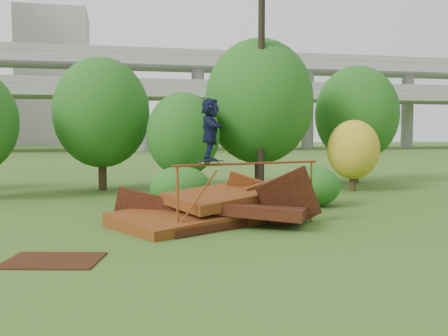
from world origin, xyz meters
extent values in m
plane|color=#2D5116|center=(0.00, 0.00, 0.00)|extent=(240.00, 240.00, 0.00)
cube|color=#42170B|center=(-1.47, 2.92, 0.18)|extent=(4.83, 4.20, 0.69)
cube|color=black|center=(0.03, 2.62, 0.42)|extent=(3.67, 3.15, 0.61)
cube|color=#42170B|center=(-0.67, 3.12, 0.70)|extent=(3.37, 2.99, 0.59)
cube|color=black|center=(1.13, 2.42, 0.65)|extent=(1.96, 0.25, 1.90)
cube|color=#42170B|center=(0.33, 3.92, 0.55)|extent=(1.60, 0.92, 1.66)
cube|color=black|center=(-2.67, 3.32, 0.35)|extent=(1.92, 0.89, 1.31)
cube|color=black|center=(-1.17, 1.72, 0.12)|extent=(2.14, 1.31, 0.19)
cube|color=#42170B|center=(0.73, 3.62, 0.95)|extent=(1.43, 1.01, 0.39)
cylinder|color=brown|center=(-2.05, 1.63, 0.85)|extent=(0.06, 0.06, 1.70)
cylinder|color=brown|center=(1.89, 2.74, 0.85)|extent=(0.06, 0.06, 1.70)
cylinder|color=brown|center=(-0.08, 2.18, 1.70)|extent=(4.24, 1.24, 0.06)
cube|color=black|center=(-1.18, 1.88, 1.79)|extent=(0.73, 0.37, 0.02)
cylinder|color=white|center=(-1.40, 1.74, 1.75)|extent=(0.06, 0.04, 0.05)
cylinder|color=white|center=(-1.44, 1.88, 1.75)|extent=(0.06, 0.04, 0.05)
cylinder|color=white|center=(-0.92, 1.87, 1.75)|extent=(0.06, 0.04, 0.05)
cylinder|color=white|center=(-0.96, 2.02, 1.75)|extent=(0.06, 0.04, 0.05)
imported|color=#121836|center=(-1.18, 1.88, 2.59)|extent=(0.62, 1.51, 1.58)
cube|color=#34180B|center=(-4.74, -0.43, 0.01)|extent=(2.06, 1.68, 0.03)
cylinder|color=black|center=(-4.09, 11.85, 0.92)|extent=(0.36, 0.36, 1.83)
ellipsoid|color=#174512|center=(-4.09, 11.85, 3.39)|extent=(4.15, 4.15, 4.77)
cylinder|color=black|center=(-0.86, 9.41, 0.67)|extent=(0.32, 0.32, 1.35)
ellipsoid|color=#174512|center=(-0.86, 9.41, 2.45)|extent=(2.93, 2.93, 3.37)
cylinder|color=black|center=(2.70, 10.80, 1.05)|extent=(0.38, 0.38, 2.09)
ellipsoid|color=#174512|center=(2.70, 10.80, 3.89)|extent=(4.79, 4.79, 5.51)
cylinder|color=black|center=(6.48, 9.27, 0.48)|extent=(0.28, 0.28, 0.96)
ellipsoid|color=#A58C19|center=(6.48, 9.27, 1.79)|extent=(2.22, 2.22, 2.55)
cylinder|color=black|center=(8.27, 12.56, 0.95)|extent=(0.36, 0.36, 1.89)
ellipsoid|color=#174512|center=(8.27, 12.56, 3.45)|extent=(4.16, 4.16, 4.78)
ellipsoid|color=#174512|center=(-1.43, 5.95, 0.70)|extent=(2.03, 1.87, 1.40)
ellipsoid|color=#174512|center=(3.05, 5.43, 0.69)|extent=(1.94, 1.78, 1.37)
cylinder|color=black|center=(2.36, 9.33, 5.16)|extent=(0.28, 0.28, 10.32)
cube|color=gray|center=(0.00, 60.00, 8.00)|extent=(160.00, 9.00, 1.40)
cube|color=gray|center=(0.00, 66.00, 13.00)|extent=(160.00, 9.00, 1.40)
cylinder|color=gray|center=(-18.00, 60.00, 4.00)|extent=(2.20, 2.20, 8.00)
cylinder|color=gray|center=(0.00, 60.00, 4.00)|extent=(2.20, 2.20, 8.00)
cylinder|color=gray|center=(18.00, 60.00, 4.00)|extent=(2.20, 2.20, 8.00)
cube|color=#9E9E99|center=(-16.00, 102.00, 14.00)|extent=(14.00, 14.00, 28.00)
camera|label=1|loc=(-3.51, -10.48, 2.49)|focal=40.00mm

